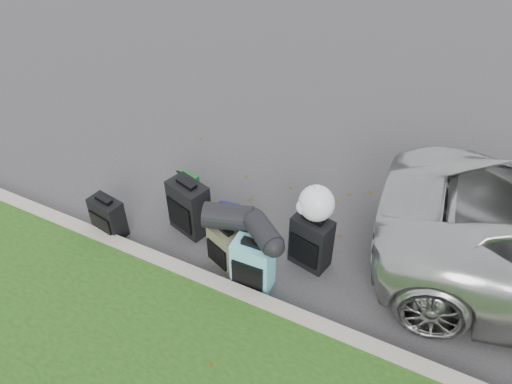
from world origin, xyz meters
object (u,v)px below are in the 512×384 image
at_px(suitcase_large_black_right, 311,242).
at_px(suitcase_teal, 253,265).
at_px(suitcase_olive, 226,247).
at_px(tote_green, 186,187).
at_px(suitcase_large_black_left, 189,207).
at_px(tote_navy, 228,215).
at_px(suitcase_small_black, 108,217).

bearing_deg(suitcase_large_black_right, suitcase_teal, -114.80).
distance_m(suitcase_olive, tote_green, 1.42).
xyz_separation_m(suitcase_large_black_left, tote_green, (-0.41, 0.52, -0.19)).
bearing_deg(tote_navy, suitcase_large_black_left, -152.45).
bearing_deg(tote_green, suitcase_large_black_left, -44.98).
xyz_separation_m(suitcase_small_black, suitcase_olive, (1.60, 0.20, 0.01)).
height_order(suitcase_teal, tote_navy, suitcase_teal).
height_order(suitcase_large_black_left, tote_navy, suitcase_large_black_left).
distance_m(suitcase_teal, suitcase_large_black_right, 0.77).
height_order(suitcase_large_black_left, suitcase_large_black_right, suitcase_large_black_left).
xyz_separation_m(suitcase_olive, suitcase_large_black_right, (0.89, 0.48, 0.07)).
relative_size(suitcase_large_black_right, tote_navy, 2.42).
xyz_separation_m(suitcase_large_black_left, suitcase_teal, (1.15, -0.47, -0.04)).
bearing_deg(suitcase_large_black_right, suitcase_olive, -139.90).
distance_m(suitcase_teal, tote_navy, 1.10).
distance_m(suitcase_large_black_left, tote_navy, 0.54).
bearing_deg(suitcase_large_black_left, suitcase_large_black_right, 21.44).
height_order(suitcase_small_black, suitcase_teal, suitcase_teal).
bearing_deg(suitcase_small_black, suitcase_teal, 10.60).
relative_size(suitcase_small_black, suitcase_teal, 0.82).
bearing_deg(suitcase_olive, suitcase_large_black_right, 49.46).
distance_m(suitcase_large_black_left, suitcase_olive, 0.80).
height_order(suitcase_large_black_right, tote_navy, suitcase_large_black_right).
xyz_separation_m(suitcase_small_black, suitcase_teal, (2.03, 0.06, 0.06)).
distance_m(suitcase_small_black, suitcase_large_black_right, 2.59).
relative_size(suitcase_olive, tote_green, 1.60).
distance_m(suitcase_small_black, suitcase_olive, 1.62).
xyz_separation_m(tote_green, tote_navy, (0.79, -0.22, -0.03)).
xyz_separation_m(suitcase_small_black, tote_navy, (1.27, 0.83, -0.13)).
relative_size(suitcase_teal, tote_green, 1.87).
relative_size(suitcase_large_black_left, suitcase_teal, 1.12).
relative_size(suitcase_olive, suitcase_large_black_right, 0.80).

